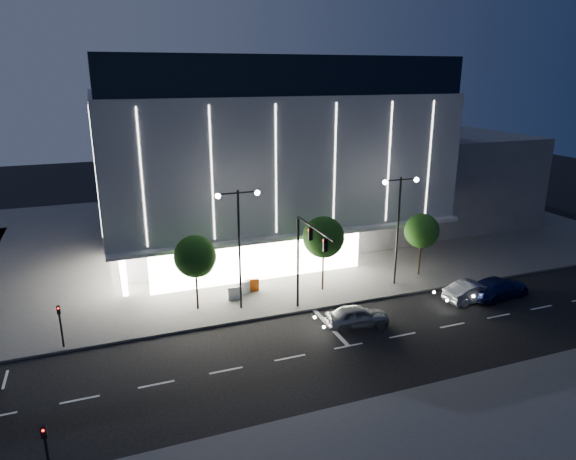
{
  "coord_description": "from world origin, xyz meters",
  "views": [
    {
      "loc": [
        -11.83,
        -27.4,
        16.69
      ],
      "look_at": [
        1.53,
        8.26,
        5.0
      ],
      "focal_mm": 32.0,
      "sensor_mm": 36.0,
      "label": 1
    }
  ],
  "objects_px": {
    "barrier_b": "(243,288)",
    "traffic_mast": "(306,250)",
    "ped_signal_far": "(60,322)",
    "street_lamp_west": "(239,232)",
    "car_second": "(473,291)",
    "car_third": "(498,287)",
    "barrier_d": "(235,293)",
    "tree_left": "(196,259)",
    "street_lamp_east": "(399,215)",
    "ped_signal_near": "(46,449)",
    "tree_right": "(422,233)",
    "tree_mid": "(324,239)",
    "car_lead": "(357,316)",
    "barrier_c": "(252,285)"
  },
  "relations": [
    {
      "from": "tree_right",
      "to": "tree_left",
      "type": "bearing_deg",
      "value": 180.0
    },
    {
      "from": "ped_signal_far",
      "to": "car_second",
      "type": "distance_m",
      "value": 29.18
    },
    {
      "from": "ped_signal_near",
      "to": "tree_right",
      "type": "xyz_separation_m",
      "value": [
        28.03,
        14.52,
        2.0
      ]
    },
    {
      "from": "street_lamp_west",
      "to": "barrier_b",
      "type": "xyz_separation_m",
      "value": [
        0.81,
        2.31,
        -5.31
      ]
    },
    {
      "from": "car_lead",
      "to": "car_second",
      "type": "xyz_separation_m",
      "value": [
        10.2,
        0.55,
        0.03
      ]
    },
    {
      "from": "ped_signal_far",
      "to": "street_lamp_east",
      "type": "bearing_deg",
      "value": 3.44
    },
    {
      "from": "barrier_b",
      "to": "barrier_c",
      "type": "relative_size",
      "value": 1.0
    },
    {
      "from": "ped_signal_far",
      "to": "street_lamp_west",
      "type": "bearing_deg",
      "value": 7.13
    },
    {
      "from": "tree_left",
      "to": "barrier_d",
      "type": "height_order",
      "value": "tree_left"
    },
    {
      "from": "tree_mid",
      "to": "barrier_d",
      "type": "bearing_deg",
      "value": 175.27
    },
    {
      "from": "traffic_mast",
      "to": "street_lamp_east",
      "type": "bearing_deg",
      "value": 16.48
    },
    {
      "from": "ped_signal_far",
      "to": "ped_signal_near",
      "type": "relative_size",
      "value": 1.0
    },
    {
      "from": "ped_signal_near",
      "to": "tree_right",
      "type": "bearing_deg",
      "value": 27.39
    },
    {
      "from": "tree_mid",
      "to": "barrier_b",
      "type": "xyz_separation_m",
      "value": [
        -6.21,
        1.29,
        -3.68
      ]
    },
    {
      "from": "ped_signal_near",
      "to": "tree_mid",
      "type": "bearing_deg",
      "value": 37.35
    },
    {
      "from": "car_third",
      "to": "tree_mid",
      "type": "bearing_deg",
      "value": 56.83
    },
    {
      "from": "street_lamp_east",
      "to": "street_lamp_west",
      "type": "bearing_deg",
      "value": 180.0
    },
    {
      "from": "car_third",
      "to": "barrier_d",
      "type": "relative_size",
      "value": 4.89
    },
    {
      "from": "tree_left",
      "to": "barrier_c",
      "type": "height_order",
      "value": "tree_left"
    },
    {
      "from": "tree_left",
      "to": "ped_signal_near",
      "type": "bearing_deg",
      "value": -121.86
    },
    {
      "from": "car_second",
      "to": "car_third",
      "type": "height_order",
      "value": "same"
    },
    {
      "from": "tree_mid",
      "to": "barrier_b",
      "type": "bearing_deg",
      "value": 168.28
    },
    {
      "from": "car_third",
      "to": "tree_left",
      "type": "bearing_deg",
      "value": 67.58
    },
    {
      "from": "tree_mid",
      "to": "car_third",
      "type": "distance_m",
      "value": 14.02
    },
    {
      "from": "ped_signal_near",
      "to": "car_third",
      "type": "relative_size",
      "value": 0.56
    },
    {
      "from": "street_lamp_west",
      "to": "tree_left",
      "type": "xyz_separation_m",
      "value": [
        -2.97,
        1.02,
        -1.92
      ]
    },
    {
      "from": "tree_right",
      "to": "barrier_c",
      "type": "height_order",
      "value": "tree_right"
    },
    {
      "from": "tree_left",
      "to": "car_third",
      "type": "bearing_deg",
      "value": -14.66
    },
    {
      "from": "street_lamp_west",
      "to": "car_second",
      "type": "bearing_deg",
      "value": -15.48
    },
    {
      "from": "ped_signal_near",
      "to": "tree_left",
      "type": "distance_m",
      "value": 17.23
    },
    {
      "from": "barrier_b",
      "to": "car_third",
      "type": "bearing_deg",
      "value": -32.9
    },
    {
      "from": "street_lamp_east",
      "to": "barrier_c",
      "type": "distance_m",
      "value": 12.82
    },
    {
      "from": "ped_signal_far",
      "to": "ped_signal_near",
      "type": "distance_m",
      "value": 12.0
    },
    {
      "from": "traffic_mast",
      "to": "barrier_c",
      "type": "bearing_deg",
      "value": 114.17
    },
    {
      "from": "ped_signal_far",
      "to": "barrier_d",
      "type": "relative_size",
      "value": 2.73
    },
    {
      "from": "barrier_b",
      "to": "traffic_mast",
      "type": "bearing_deg",
      "value": -69.18
    },
    {
      "from": "street_lamp_west",
      "to": "barrier_d",
      "type": "distance_m",
      "value": 5.54
    },
    {
      "from": "street_lamp_west",
      "to": "car_lead",
      "type": "relative_size",
      "value": 2.06
    },
    {
      "from": "street_lamp_east",
      "to": "barrier_b",
      "type": "xyz_separation_m",
      "value": [
        -12.19,
        2.31,
        -5.31
      ]
    },
    {
      "from": "street_lamp_east",
      "to": "car_lead",
      "type": "distance_m",
      "value": 9.66
    },
    {
      "from": "tree_mid",
      "to": "barrier_d",
      "type": "xyz_separation_m",
      "value": [
        -7.05,
        0.58,
        -3.68
      ]
    },
    {
      "from": "ped_signal_far",
      "to": "car_third",
      "type": "relative_size",
      "value": 0.56
    },
    {
      "from": "street_lamp_east",
      "to": "car_third",
      "type": "distance_m",
      "value": 9.45
    },
    {
      "from": "tree_left",
      "to": "tree_right",
      "type": "distance_m",
      "value": 19.0
    },
    {
      "from": "street_lamp_west",
      "to": "street_lamp_east",
      "type": "distance_m",
      "value": 13.0
    },
    {
      "from": "tree_mid",
      "to": "tree_right",
      "type": "relative_size",
      "value": 1.12
    },
    {
      "from": "traffic_mast",
      "to": "ped_signal_far",
      "type": "relative_size",
      "value": 2.36
    },
    {
      "from": "barrier_d",
      "to": "ped_signal_far",
      "type": "bearing_deg",
      "value": -164.03
    },
    {
      "from": "ped_signal_far",
      "to": "barrier_b",
      "type": "distance_m",
      "value": 13.42
    },
    {
      "from": "car_lead",
      "to": "car_third",
      "type": "distance_m",
      "value": 12.5
    }
  ]
}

